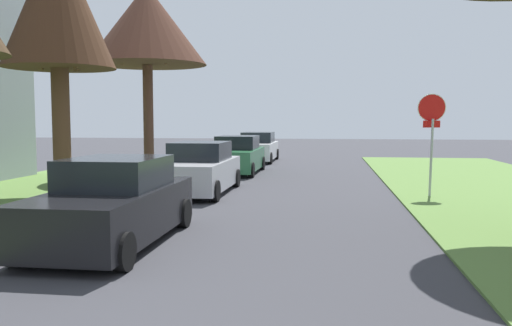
# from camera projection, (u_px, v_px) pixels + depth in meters

# --- Properties ---
(stop_sign_far) EXTENTS (0.81, 0.33, 2.97)m
(stop_sign_far) POSITION_uv_depth(u_px,v_px,m) (432.00, 122.00, 15.30)
(stop_sign_far) COLOR #9EA0A5
(stop_sign_far) RESTS_ON grass_verge_right
(street_tree_left_mid_b) EXTENTS (3.19, 3.19, 7.56)m
(street_tree_left_mid_b) POSITION_uv_depth(u_px,v_px,m) (58.00, 3.00, 15.14)
(street_tree_left_mid_b) COLOR #523625
(street_tree_left_mid_b) RESTS_ON grass_verge_left
(street_tree_left_far) EXTENTS (4.56, 4.56, 7.34)m
(street_tree_left_far) POSITION_uv_depth(u_px,v_px,m) (147.00, 26.00, 20.30)
(street_tree_left_far) COLOR brown
(street_tree_left_far) RESTS_ON grass_verge_left
(parked_sedan_black) EXTENTS (1.96, 4.41, 1.57)m
(parked_sedan_black) POSITION_uv_depth(u_px,v_px,m) (113.00, 204.00, 9.72)
(parked_sedan_black) COLOR black
(parked_sedan_black) RESTS_ON ground
(parked_sedan_silver) EXTENTS (1.96, 4.41, 1.57)m
(parked_sedan_silver) POSITION_uv_depth(u_px,v_px,m) (199.00, 170.00, 16.43)
(parked_sedan_silver) COLOR #BCBCC1
(parked_sedan_silver) RESTS_ON ground
(parked_sedan_green) EXTENTS (1.96, 4.41, 1.57)m
(parked_sedan_green) POSITION_uv_depth(u_px,v_px,m) (237.00, 156.00, 22.46)
(parked_sedan_green) COLOR #28663D
(parked_sedan_green) RESTS_ON ground
(parked_sedan_white) EXTENTS (1.96, 4.41, 1.57)m
(parked_sedan_white) POSITION_uv_depth(u_px,v_px,m) (258.00, 148.00, 28.70)
(parked_sedan_white) COLOR white
(parked_sedan_white) RESTS_ON ground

